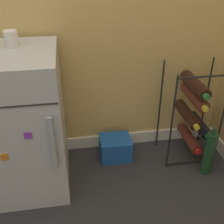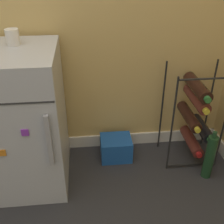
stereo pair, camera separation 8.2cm
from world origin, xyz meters
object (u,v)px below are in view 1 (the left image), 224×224
object	(u,v)px
mini_fridge	(21,124)
fridge_top_cup	(11,39)
wine_rack	(193,111)
soda_box	(115,148)
loose_bottle_floor	(209,153)

from	to	relation	value
mini_fridge	fridge_top_cup	size ratio (longest dim) A/B	10.13
wine_rack	mini_fridge	bearing A→B (deg)	-175.14
mini_fridge	soda_box	xyz separation A→B (m)	(0.57, 0.13, -0.34)
mini_fridge	wine_rack	xyz separation A→B (m)	(1.08, 0.09, -0.07)
soda_box	fridge_top_cup	xyz separation A→B (m)	(-0.55, -0.05, 0.81)
fridge_top_cup	loose_bottle_floor	distance (m)	1.35
mini_fridge	loose_bottle_floor	distance (m)	1.16
wine_rack	loose_bottle_floor	xyz separation A→B (m)	(0.05, -0.21, -0.19)
wine_rack	fridge_top_cup	bearing A→B (deg)	-179.46
fridge_top_cup	mini_fridge	bearing A→B (deg)	-100.79
soda_box	fridge_top_cup	size ratio (longest dim) A/B	2.54
wine_rack	fridge_top_cup	size ratio (longest dim) A/B	8.04
soda_box	fridge_top_cup	distance (m)	0.98
wine_rack	soda_box	bearing A→B (deg)	175.47
soda_box	loose_bottle_floor	world-z (taller)	loose_bottle_floor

